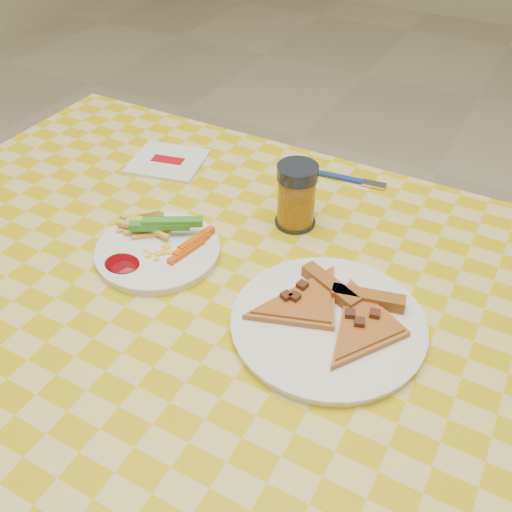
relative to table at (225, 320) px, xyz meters
The scene contains 8 objects.
table is the anchor object (origin of this frame).
plate_left 0.15m from the table, behind, with size 0.20×0.20×0.01m, color white.
plate_right 0.19m from the table, ahead, with size 0.27×0.27×0.01m, color white.
fries_veggies 0.17m from the table, 167.94° to the left, with size 0.18×0.16×0.04m.
pizza_slices 0.20m from the table, ahead, with size 0.27×0.23×0.02m.
drink_glass 0.24m from the table, 82.62° to the left, with size 0.07×0.07×0.11m.
napkin 0.39m from the table, 137.82° to the left, with size 0.16×0.16×0.01m.
fork 0.38m from the table, 80.76° to the left, with size 0.14×0.03×0.01m.
Camera 1 is at (0.35, -0.53, 1.35)m, focal length 40.00 mm.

